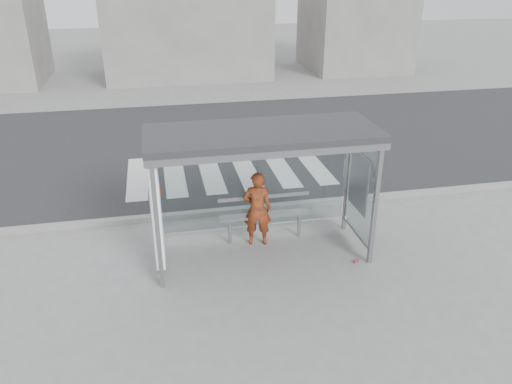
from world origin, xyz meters
The scene contains 10 objects.
ground centered at (0.00, 0.00, 0.00)m, with size 80.00×80.00×0.00m, color gray.
road centered at (0.00, 7.00, 0.00)m, with size 30.00×10.00×0.01m, color #232326.
curb centered at (0.00, 1.95, 0.06)m, with size 30.00×0.18×0.12m, color gray.
crosswalk centered at (0.00, 4.50, 0.00)m, with size 5.55×3.00×0.00m.
bus_shelter centered at (-0.37, 0.06, 1.98)m, with size 4.25×1.65×2.62m.
building_center centered at (0.00, 18.00, 2.50)m, with size 8.00×5.00×5.00m, color slate.
building_right centered at (9.00, 18.00, 3.50)m, with size 5.00×5.00×7.00m, color slate.
person centered at (0.00, 0.47, 0.80)m, with size 0.59×0.38×1.60m, color orange.
bench centered at (0.18, 0.58, 0.59)m, with size 1.93×0.24×1.00m.
soda_can centered at (1.75, -0.65, 0.03)m, with size 0.06×0.06×0.11m, color #D83F71.
Camera 1 is at (-1.86, -8.39, 5.37)m, focal length 35.00 mm.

